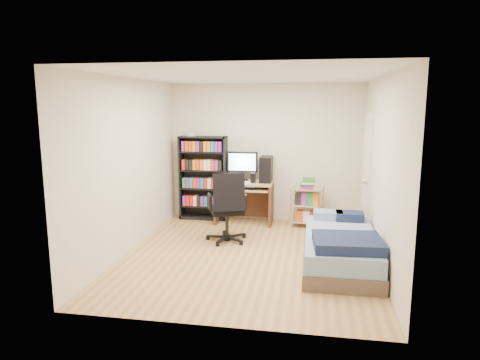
% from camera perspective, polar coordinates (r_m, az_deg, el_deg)
% --- Properties ---
extents(room, '(3.58, 4.08, 2.58)m').
position_cam_1_polar(room, '(5.88, 1.25, 1.47)').
color(room, tan).
rests_on(room, ground).
extents(media_shelf, '(0.87, 0.29, 1.61)m').
position_cam_1_polar(media_shelf, '(7.95, -4.93, 0.41)').
color(media_shelf, black).
rests_on(media_shelf, room).
extents(computer_desk, '(1.02, 0.59, 1.28)m').
position_cam_1_polar(computer_desk, '(7.70, 1.37, -0.66)').
color(computer_desk, tan).
rests_on(computer_desk, room).
extents(office_chair, '(0.85, 0.85, 1.11)m').
position_cam_1_polar(office_chair, '(6.69, -1.69, -5.30)').
color(office_chair, black).
rests_on(office_chair, room).
extents(wire_cart, '(0.58, 0.46, 0.86)m').
position_cam_1_polar(wire_cart, '(7.55, 8.97, -2.03)').
color(wire_cart, silver).
rests_on(wire_cart, room).
extents(bed, '(0.96, 1.91, 0.54)m').
position_cam_1_polar(bed, '(5.93, 13.25, -8.79)').
color(bed, brown).
rests_on(bed, room).
extents(door, '(0.12, 0.80, 2.00)m').
position_cam_1_polar(door, '(7.24, 16.49, 0.69)').
color(door, silver).
rests_on(door, room).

